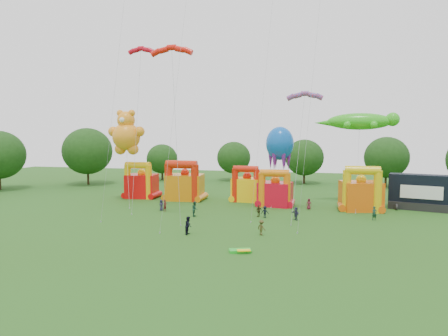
% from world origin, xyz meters
% --- Properties ---
extents(ground, '(160.00, 160.00, 0.00)m').
position_xyz_m(ground, '(0.00, 0.00, 0.00)').
color(ground, '#285517').
rests_on(ground, ground).
extents(tree_ring, '(122.16, 124.25, 12.07)m').
position_xyz_m(tree_ring, '(-1.17, 0.61, 6.26)').
color(tree_ring, '#352314').
rests_on(tree_ring, ground).
extents(bouncy_castle_0, '(5.20, 4.32, 6.19)m').
position_xyz_m(bouncy_castle_0, '(-18.32, 29.05, 2.36)').
color(bouncy_castle_0, red).
rests_on(bouncy_castle_0, ground).
extents(bouncy_castle_1, '(6.11, 5.08, 6.61)m').
position_xyz_m(bouncy_castle_1, '(-10.45, 28.60, 2.50)').
color(bouncy_castle_1, orange).
rests_on(bouncy_castle_1, ground).
extents(bouncy_castle_2, '(4.83, 4.06, 5.83)m').
position_xyz_m(bouncy_castle_2, '(-0.25, 29.70, 2.24)').
color(bouncy_castle_2, yellow).
rests_on(bouncy_castle_2, ground).
extents(bouncy_castle_3, '(5.25, 4.48, 5.63)m').
position_xyz_m(bouncy_castle_3, '(4.62, 26.51, 2.15)').
color(bouncy_castle_3, red).
rests_on(bouncy_castle_3, ground).
extents(bouncy_castle_4, '(6.11, 5.36, 6.44)m').
position_xyz_m(bouncy_castle_4, '(16.83, 25.81, 2.44)').
color(bouncy_castle_4, '#E35A0C').
rests_on(bouncy_castle_4, ground).
extents(stage_trailer, '(8.38, 4.93, 5.09)m').
position_xyz_m(stage_trailer, '(24.99, 28.70, 2.45)').
color(stage_trailer, black).
rests_on(stage_trailer, ground).
extents(teddy_bear_kite, '(6.87, 8.91, 14.80)m').
position_xyz_m(teddy_bear_kite, '(-18.28, 24.14, 6.62)').
color(teddy_bear_kite, orange).
rests_on(teddy_bear_kite, ground).
extents(gecko_kite, '(12.58, 10.59, 14.16)m').
position_xyz_m(gecko_kite, '(16.63, 29.44, 9.00)').
color(gecko_kite, green).
rests_on(gecko_kite, ground).
extents(octopus_kite, '(4.34, 7.25, 12.06)m').
position_xyz_m(octopus_kite, '(4.87, 29.15, 7.77)').
color(octopus_kite, blue).
rests_on(octopus_kite, ground).
extents(parafoil_kites, '(28.27, 12.61, 24.44)m').
position_xyz_m(parafoil_kites, '(-6.40, 17.62, 10.84)').
color(parafoil_kites, red).
rests_on(parafoil_kites, ground).
extents(diamond_kites, '(26.49, 14.13, 38.35)m').
position_xyz_m(diamond_kites, '(-2.24, 13.65, 16.19)').
color(diamond_kites, '#F14C0B').
rests_on(diamond_kites, ground).
extents(folded_kite_bundle, '(2.22, 1.59, 0.31)m').
position_xyz_m(folded_kite_bundle, '(4.04, 2.36, 0.14)').
color(folded_kite_bundle, green).
rests_on(folded_kite_bundle, ground).
extents(spectator_0, '(0.81, 0.58, 1.56)m').
position_xyz_m(spectator_0, '(-10.65, 19.19, 0.78)').
color(spectator_0, '#24243C').
rests_on(spectator_0, ground).
extents(spectator_1, '(0.53, 0.68, 1.66)m').
position_xyz_m(spectator_1, '(-9.95, 18.85, 0.83)').
color(spectator_1, maroon).
rests_on(spectator_1, ground).
extents(spectator_2, '(0.96, 1.12, 1.98)m').
position_xyz_m(spectator_2, '(-4.87, 16.64, 0.99)').
color(spectator_2, '#1C4632').
rests_on(spectator_2, ground).
extents(spectator_3, '(1.05, 0.66, 1.54)m').
position_xyz_m(spectator_3, '(4.26, 17.78, 0.77)').
color(spectator_3, black).
rests_on(spectator_3, ground).
extents(spectator_4, '(0.92, 0.94, 1.59)m').
position_xyz_m(spectator_4, '(3.38, 18.24, 0.79)').
color(spectator_4, '#393316').
rests_on(spectator_4, ground).
extents(spectator_5, '(1.34, 1.53, 1.67)m').
position_xyz_m(spectator_5, '(8.23, 17.32, 0.83)').
color(spectator_5, '#2D2B48').
rests_on(spectator_5, ground).
extents(spectator_6, '(0.82, 0.58, 1.57)m').
position_xyz_m(spectator_6, '(9.65, 25.00, 0.78)').
color(spectator_6, maroon).
rests_on(spectator_6, ground).
extents(spectator_7, '(0.75, 0.64, 1.76)m').
position_xyz_m(spectator_7, '(17.86, 19.53, 0.88)').
color(spectator_7, '#163728').
rests_on(spectator_7, ground).
extents(spectator_8, '(0.77, 0.97, 1.96)m').
position_xyz_m(spectator_8, '(-2.69, 7.43, 0.98)').
color(spectator_8, black).
rests_on(spectator_8, ground).
extents(spectator_9, '(1.24, 1.14, 1.67)m').
position_xyz_m(spectator_9, '(5.06, 8.91, 0.83)').
color(spectator_9, '#423D1A').
rests_on(spectator_9, ground).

